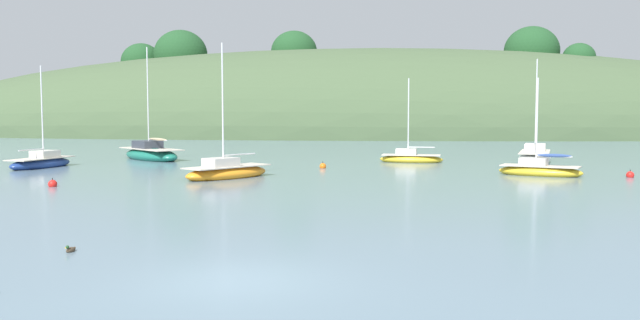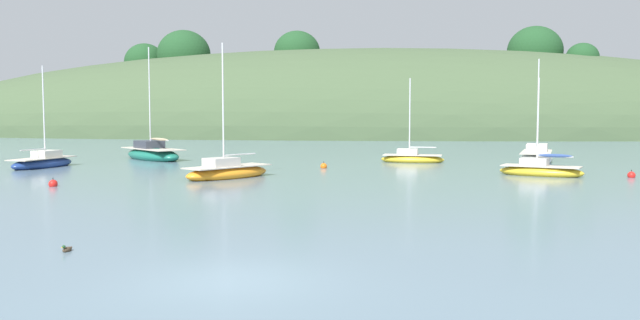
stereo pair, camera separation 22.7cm
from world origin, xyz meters
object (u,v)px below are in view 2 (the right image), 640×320
object	(u,v)px
sailboat_orange_cutter	(152,154)
sailboat_cream_ketch	(227,172)
duck_trailing	(67,249)
mooring_buoy_outer	(631,175)
sailboat_blue_center	(43,162)
sailboat_black_sloop	(536,157)
mooring_buoy_inner	(324,166)
mooring_buoy_channel	(53,184)
sailboat_grey_yawl	(412,158)
sailboat_navy_dinghy	(540,170)

from	to	relation	value
sailboat_orange_cutter	sailboat_cream_ketch	size ratio (longest dim) A/B	1.15
sailboat_cream_ketch	duck_trailing	distance (m)	19.50
mooring_buoy_outer	duck_trailing	distance (m)	31.37
sailboat_blue_center	sailboat_black_sloop	size ratio (longest dim) A/B	0.89
sailboat_cream_ketch	duck_trailing	world-z (taller)	sailboat_cream_ketch
sailboat_blue_center	duck_trailing	size ratio (longest dim) A/B	16.29
sailboat_blue_center	sailboat_cream_ketch	xyz separation A→B (m)	(13.88, -5.59, 0.02)
sailboat_blue_center	mooring_buoy_inner	world-z (taller)	sailboat_blue_center
mooring_buoy_channel	mooring_buoy_outer	size ratio (longest dim) A/B	1.00
duck_trailing	sailboat_blue_center	bearing A→B (deg)	119.57
sailboat_grey_yawl	mooring_buoy_outer	xyz separation A→B (m)	(11.93, -9.91, -0.18)
mooring_buoy_channel	sailboat_cream_ketch	bearing A→B (deg)	33.00
sailboat_grey_yawl	sailboat_navy_dinghy	bearing A→B (deg)	-52.77
sailboat_black_sloop	sailboat_blue_center	bearing A→B (deg)	-167.06
sailboat_black_sloop	mooring_buoy_outer	size ratio (longest dim) A/B	14.42
sailboat_navy_dinghy	duck_trailing	xyz separation A→B (m)	(-17.51, -22.61, -0.26)
sailboat_grey_yawl	sailboat_navy_dinghy	world-z (taller)	sailboat_grey_yawl
mooring_buoy_inner	sailboat_black_sloop	bearing A→B (deg)	23.46
sailboat_blue_center	sailboat_cream_ketch	bearing A→B (deg)	-21.93
mooring_buoy_outer	mooring_buoy_channel	bearing A→B (deg)	-166.22
sailboat_grey_yawl	sailboat_cream_ketch	world-z (taller)	sailboat_cream_ketch
sailboat_grey_yawl	mooring_buoy_inner	bearing A→B (deg)	-136.92
sailboat_blue_center	duck_trailing	world-z (taller)	sailboat_blue_center
sailboat_orange_cutter	sailboat_blue_center	bearing A→B (deg)	-121.99
sailboat_black_sloop	sailboat_navy_dinghy	distance (m)	10.44
mooring_buoy_inner	mooring_buoy_outer	world-z (taller)	same
sailboat_black_sloop	mooring_buoy_outer	bearing A→B (deg)	-75.36
sailboat_cream_ketch	mooring_buoy_outer	xyz separation A→B (m)	(22.74, 2.48, -0.23)
sailboat_blue_center	sailboat_navy_dinghy	world-z (taller)	sailboat_blue_center
sailboat_orange_cutter	sailboat_navy_dinghy	size ratio (longest dim) A/B	1.52
sailboat_grey_yawl	sailboat_orange_cutter	size ratio (longest dim) A/B	0.71
mooring_buoy_channel	duck_trailing	size ratio (longest dim) A/B	1.27
sailboat_grey_yawl	mooring_buoy_inner	distance (m)	8.18
sailboat_blue_center	sailboat_orange_cutter	distance (m)	9.00
sailboat_cream_ketch	sailboat_blue_center	bearing A→B (deg)	158.07
sailboat_blue_center	sailboat_orange_cutter	xyz separation A→B (m)	(4.77, 7.64, 0.10)
duck_trailing	mooring_buoy_outer	bearing A→B (deg)	44.48
sailboat_orange_cutter	duck_trailing	world-z (taller)	sailboat_orange_cutter
sailboat_black_sloop	sailboat_orange_cutter	size ratio (longest dim) A/B	0.87
sailboat_orange_cutter	duck_trailing	xyz separation A→B (m)	(9.46, -32.72, -0.38)
sailboat_grey_yawl	mooring_buoy_channel	world-z (taller)	sailboat_grey_yawl
sailboat_orange_cutter	duck_trailing	size ratio (longest dim) A/B	20.90
duck_trailing	sailboat_orange_cutter	bearing A→B (deg)	106.13
sailboat_blue_center	mooring_buoy_channel	xyz separation A→B (m)	(6.23, -10.56, -0.21)
mooring_buoy_channel	duck_trailing	xyz separation A→B (m)	(8.00, -14.53, -0.07)
sailboat_grey_yawl	mooring_buoy_channel	distance (m)	25.34
sailboat_orange_cutter	mooring_buoy_outer	distance (m)	33.61
mooring_buoy_channel	sailboat_black_sloop	bearing A→B (deg)	33.62
sailboat_cream_ketch	mooring_buoy_inner	xyz separation A→B (m)	(4.83, 6.81, -0.23)
sailboat_cream_ketch	sailboat_navy_dinghy	size ratio (longest dim) A/B	1.32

